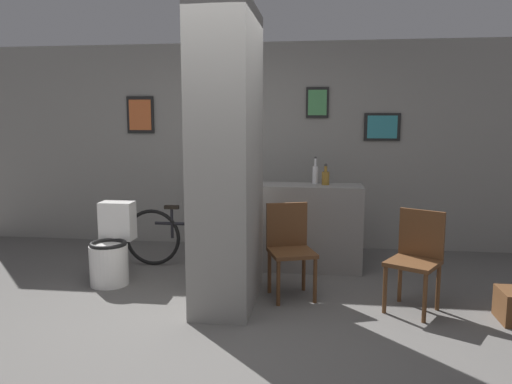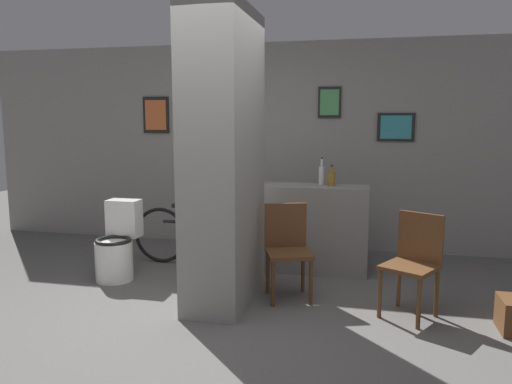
% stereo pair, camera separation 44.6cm
% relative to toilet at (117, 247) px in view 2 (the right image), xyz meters
% --- Properties ---
extents(ground_plane, '(14.00, 14.00, 0.00)m').
position_rel_toilet_xyz_m(ground_plane, '(1.33, -0.91, -0.33)').
color(ground_plane, '#5B5956').
extents(wall_back, '(8.00, 0.09, 2.60)m').
position_rel_toilet_xyz_m(wall_back, '(1.33, 1.72, 0.97)').
color(wall_back, gray).
rests_on(wall_back, ground_plane).
extents(pillar_center, '(0.53, 1.12, 2.60)m').
position_rel_toilet_xyz_m(pillar_center, '(1.27, -0.35, 0.97)').
color(pillar_center, gray).
rests_on(pillar_center, ground_plane).
extents(counter_shelf, '(1.39, 0.44, 0.94)m').
position_rel_toilet_xyz_m(counter_shelf, '(1.85, 0.73, 0.14)').
color(counter_shelf, gray).
rests_on(counter_shelf, ground_plane).
extents(toilet, '(0.38, 0.54, 0.80)m').
position_rel_toilet_xyz_m(toilet, '(0.00, 0.00, 0.00)').
color(toilet, white).
rests_on(toilet, ground_plane).
extents(chair_near_pillar, '(0.50, 0.50, 0.87)m').
position_rel_toilet_xyz_m(chair_near_pillar, '(1.81, -0.14, 0.15)').
color(chair_near_pillar, brown).
rests_on(chair_near_pillar, ground_plane).
extents(chair_by_doorway, '(0.54, 0.54, 0.87)m').
position_rel_toilet_xyz_m(chair_by_doorway, '(2.92, -0.35, 0.15)').
color(chair_by_doorway, brown).
rests_on(chair_by_doorway, ground_plane).
extents(bicycle, '(1.57, 0.42, 0.69)m').
position_rel_toilet_xyz_m(bicycle, '(0.68, 0.63, 0.00)').
color(bicycle, black).
rests_on(bicycle, ground_plane).
extents(bottle_tall, '(0.06, 0.06, 0.30)m').
position_rel_toilet_xyz_m(bottle_tall, '(2.03, 0.81, 0.72)').
color(bottle_tall, silver).
rests_on(bottle_tall, counter_shelf).
extents(bottle_short, '(0.08, 0.08, 0.23)m').
position_rel_toilet_xyz_m(bottle_short, '(2.14, 0.75, 0.69)').
color(bottle_short, olive).
rests_on(bottle_short, counter_shelf).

